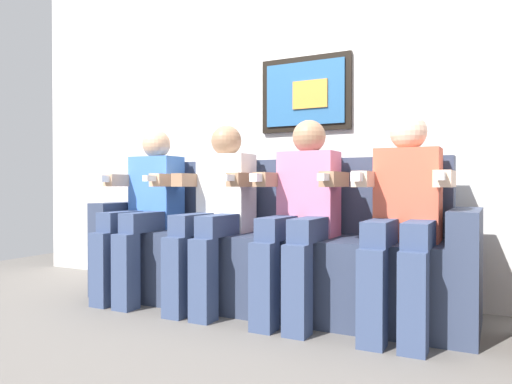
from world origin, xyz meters
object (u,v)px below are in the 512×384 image
object	(u,v)px
couch	(269,255)
person_rightmost	(404,212)
person_left_center	(216,207)
person_right_center	(301,209)
person_leftmost	(145,205)

from	to	relation	value
couch	person_rightmost	world-z (taller)	person_rightmost
person_left_center	person_right_center	xyz separation A→B (m)	(0.55, -0.00, 0.00)
couch	person_rightmost	distance (m)	0.89
couch	person_leftmost	size ratio (longest dim) A/B	2.10
person_rightmost	couch	bearing A→B (deg)	168.38
couch	person_left_center	size ratio (longest dim) A/B	2.10
person_right_center	person_rightmost	bearing A→B (deg)	0.00
person_right_center	person_leftmost	bearing A→B (deg)	180.00
couch	person_rightmost	size ratio (longest dim) A/B	2.10
person_right_center	person_rightmost	size ratio (longest dim) A/B	1.00
person_leftmost	person_right_center	world-z (taller)	same
person_rightmost	person_right_center	bearing A→B (deg)	180.00
person_leftmost	person_rightmost	xyz separation A→B (m)	(1.64, 0.00, 0.00)
couch	person_rightmost	bearing A→B (deg)	-11.62
person_left_center	person_right_center	size ratio (longest dim) A/B	1.00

